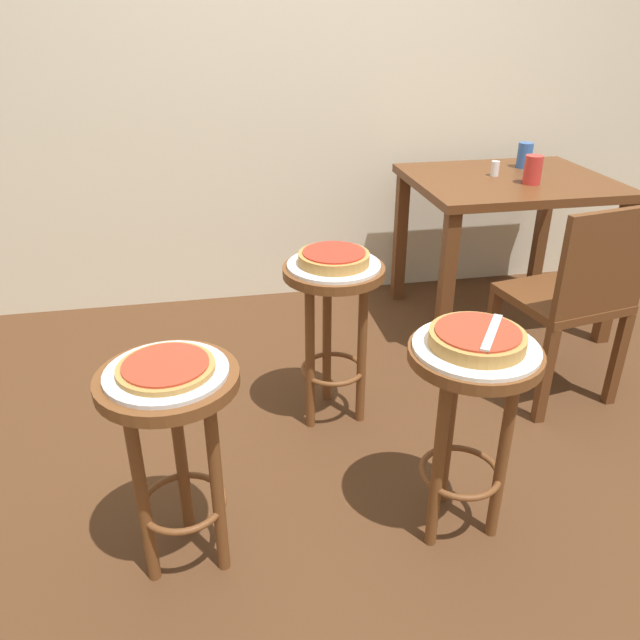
{
  "coord_description": "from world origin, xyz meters",
  "views": [
    {
      "loc": [
        -0.55,
        -1.69,
        1.5
      ],
      "look_at": [
        -0.21,
        0.09,
        0.58
      ],
      "focal_mm": 35.24,
      "sensor_mm": 36.0,
      "label": 1
    }
  ],
  "objects_px": {
    "pizza_server_knife": "(492,332)",
    "pizza_leftside": "(334,258)",
    "wooden_chair": "(574,297)",
    "stool_foreground": "(469,400)",
    "cup_near_edge": "(533,170)",
    "stool_leftside": "(333,308)",
    "stool_middle": "(174,428)",
    "serving_plate_foreground": "(476,347)",
    "cup_far_edge": "(525,155)",
    "condiment_shaker": "(495,169)",
    "serving_plate_leftside": "(334,265)",
    "pizza_foreground": "(477,338)",
    "dining_table": "(507,201)",
    "serving_plate_middle": "(166,372)",
    "pizza_middle": "(166,367)"
  },
  "relations": [
    {
      "from": "pizza_foreground",
      "to": "pizza_leftside",
      "type": "distance_m",
      "value": 0.72
    },
    {
      "from": "stool_middle",
      "to": "serving_plate_leftside",
      "type": "relative_size",
      "value": 1.89
    },
    {
      "from": "serving_plate_leftside",
      "to": "pizza_server_knife",
      "type": "xyz_separation_m",
      "value": [
        0.29,
        -0.69,
        0.06
      ]
    },
    {
      "from": "serving_plate_foreground",
      "to": "pizza_leftside",
      "type": "relative_size",
      "value": 1.36
    },
    {
      "from": "condiment_shaker",
      "to": "serving_plate_leftside",
      "type": "bearing_deg",
      "value": -141.97
    },
    {
      "from": "serving_plate_leftside",
      "to": "cup_near_edge",
      "type": "height_order",
      "value": "cup_near_edge"
    },
    {
      "from": "pizza_leftside",
      "to": "pizza_server_knife",
      "type": "xyz_separation_m",
      "value": [
        0.29,
        -0.69,
        0.03
      ]
    },
    {
      "from": "dining_table",
      "to": "stool_foreground",
      "type": "bearing_deg",
      "value": -118.97
    },
    {
      "from": "pizza_foreground",
      "to": "serving_plate_foreground",
      "type": "bearing_deg",
      "value": 0.0
    },
    {
      "from": "pizza_leftside",
      "to": "cup_near_edge",
      "type": "xyz_separation_m",
      "value": [
        1.06,
        0.57,
        0.14
      ]
    },
    {
      "from": "pizza_foreground",
      "to": "pizza_leftside",
      "type": "bearing_deg",
      "value": 111.03
    },
    {
      "from": "stool_leftside",
      "to": "pizza_leftside",
      "type": "relative_size",
      "value": 2.5
    },
    {
      "from": "pizza_foreground",
      "to": "cup_near_edge",
      "type": "relative_size",
      "value": 2.04
    },
    {
      "from": "stool_foreground",
      "to": "cup_near_edge",
      "type": "xyz_separation_m",
      "value": [
        0.8,
        1.24,
        0.34
      ]
    },
    {
      "from": "cup_far_edge",
      "to": "wooden_chair",
      "type": "xyz_separation_m",
      "value": [
        -0.22,
        -0.93,
        -0.35
      ]
    },
    {
      "from": "pizza_foreground",
      "to": "stool_leftside",
      "type": "height_order",
      "value": "pizza_foreground"
    },
    {
      "from": "serving_plate_foreground",
      "to": "condiment_shaker",
      "type": "bearing_deg",
      "value": 63.78
    },
    {
      "from": "serving_plate_middle",
      "to": "serving_plate_foreground",
      "type": "bearing_deg",
      "value": -1.9
    },
    {
      "from": "stool_foreground",
      "to": "cup_far_edge",
      "type": "height_order",
      "value": "cup_far_edge"
    },
    {
      "from": "stool_leftside",
      "to": "wooden_chair",
      "type": "distance_m",
      "value": 0.96
    },
    {
      "from": "pizza_leftside",
      "to": "stool_foreground",
      "type": "bearing_deg",
      "value": -68.97
    },
    {
      "from": "pizza_foreground",
      "to": "wooden_chair",
      "type": "bearing_deg",
      "value": 41.23
    },
    {
      "from": "condiment_shaker",
      "to": "stool_foreground",
      "type": "bearing_deg",
      "value": -116.22
    },
    {
      "from": "stool_middle",
      "to": "serving_plate_middle",
      "type": "distance_m",
      "value": 0.17
    },
    {
      "from": "condiment_shaker",
      "to": "pizza_server_knife",
      "type": "bearing_deg",
      "value": -114.92
    },
    {
      "from": "stool_foreground",
      "to": "cup_near_edge",
      "type": "bearing_deg",
      "value": 57.26
    },
    {
      "from": "stool_leftside",
      "to": "cup_far_edge",
      "type": "height_order",
      "value": "cup_far_edge"
    },
    {
      "from": "condiment_shaker",
      "to": "wooden_chair",
      "type": "xyz_separation_m",
      "value": [
        0.0,
        -0.8,
        -0.32
      ]
    },
    {
      "from": "stool_middle",
      "to": "wooden_chair",
      "type": "distance_m",
      "value": 1.64
    },
    {
      "from": "wooden_chair",
      "to": "stool_foreground",
      "type": "bearing_deg",
      "value": -138.77
    },
    {
      "from": "stool_foreground",
      "to": "pizza_middle",
      "type": "xyz_separation_m",
      "value": [
        -0.83,
        0.03,
        0.19
      ]
    },
    {
      "from": "serving_plate_middle",
      "to": "condiment_shaker",
      "type": "xyz_separation_m",
      "value": [
        1.53,
        1.39,
        0.13
      ]
    },
    {
      "from": "cup_far_edge",
      "to": "serving_plate_middle",
      "type": "bearing_deg",
      "value": -139.04
    },
    {
      "from": "stool_middle",
      "to": "pizza_middle",
      "type": "xyz_separation_m",
      "value": [
        0.0,
        0.0,
        0.19
      ]
    },
    {
      "from": "pizza_foreground",
      "to": "stool_leftside",
      "type": "distance_m",
      "value": 0.74
    },
    {
      "from": "stool_foreground",
      "to": "pizza_server_knife",
      "type": "distance_m",
      "value": 0.23
    },
    {
      "from": "pizza_foreground",
      "to": "condiment_shaker",
      "type": "distance_m",
      "value": 1.58
    },
    {
      "from": "cup_near_edge",
      "to": "cup_far_edge",
      "type": "relative_size",
      "value": 1.04
    },
    {
      "from": "pizza_leftside",
      "to": "condiment_shaker",
      "type": "height_order",
      "value": "condiment_shaker"
    },
    {
      "from": "pizza_foreground",
      "to": "dining_table",
      "type": "distance_m",
      "value": 1.56
    },
    {
      "from": "stool_foreground",
      "to": "stool_leftside",
      "type": "xyz_separation_m",
      "value": [
        -0.26,
        0.67,
        0.0
      ]
    },
    {
      "from": "cup_far_edge",
      "to": "stool_middle",
      "type": "bearing_deg",
      "value": -139.04
    },
    {
      "from": "wooden_chair",
      "to": "pizza_foreground",
      "type": "bearing_deg",
      "value": -138.77
    },
    {
      "from": "stool_foreground",
      "to": "pizza_foreground",
      "type": "height_order",
      "value": "pizza_foreground"
    },
    {
      "from": "pizza_middle",
      "to": "cup_near_edge",
      "type": "bearing_deg",
      "value": 36.65
    },
    {
      "from": "pizza_server_knife",
      "to": "pizza_leftside",
      "type": "bearing_deg",
      "value": 56.7
    },
    {
      "from": "pizza_leftside",
      "to": "wooden_chair",
      "type": "relative_size",
      "value": 0.3
    },
    {
      "from": "cup_near_edge",
      "to": "stool_middle",
      "type": "bearing_deg",
      "value": -143.35
    },
    {
      "from": "serving_plate_foreground",
      "to": "stool_leftside",
      "type": "xyz_separation_m",
      "value": [
        -0.26,
        0.67,
        -0.17
      ]
    },
    {
      "from": "cup_far_edge",
      "to": "condiment_shaker",
      "type": "distance_m",
      "value": 0.26
    }
  ]
}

